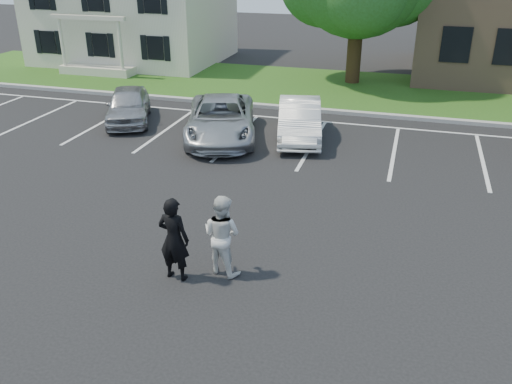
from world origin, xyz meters
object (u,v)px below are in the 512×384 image
at_px(man_white_shirt, 222,235).
at_px(car_white_sedan, 299,120).
at_px(man_black_suit, 174,239).
at_px(car_silver_west, 128,105).
at_px(car_silver_minivan, 221,119).

relative_size(man_white_shirt, car_white_sedan, 0.42).
bearing_deg(man_black_suit, car_silver_west, -52.63).
height_order(car_silver_west, car_silver_minivan, car_silver_minivan).
relative_size(car_silver_minivan, car_white_sedan, 1.22).
height_order(car_silver_minivan, car_white_sedan, car_silver_minivan).
bearing_deg(man_white_shirt, man_black_suit, 46.03).
distance_m(man_black_suit, car_silver_west, 11.46).
bearing_deg(man_black_suit, car_white_sedan, -89.29).
xyz_separation_m(man_black_suit, car_silver_west, (-6.27, 9.58, -0.25)).
height_order(man_white_shirt, car_silver_minivan, man_white_shirt).
distance_m(car_silver_west, car_silver_minivan, 4.22).
bearing_deg(man_black_suit, car_silver_minivan, -72.11).
xyz_separation_m(man_black_suit, car_white_sedan, (0.57, 9.49, -0.23)).
relative_size(man_black_suit, car_silver_minivan, 0.36).
bearing_deg(car_white_sedan, man_black_suit, -105.95).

